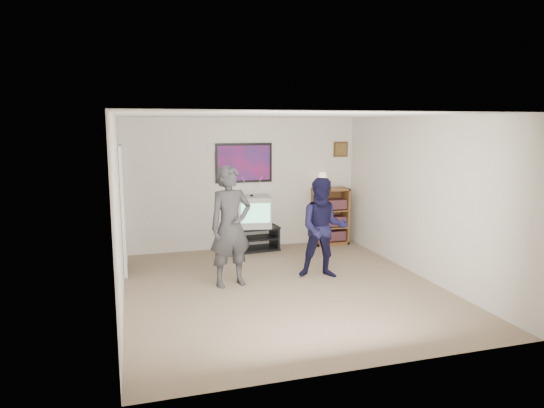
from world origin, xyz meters
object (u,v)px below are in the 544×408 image
media_stand (253,238)px  bookshelf (330,216)px  person_tall (231,227)px  person_short (323,228)px  crt_television (252,211)px

media_stand → bookshelf: (1.60, 0.05, 0.33)m
bookshelf → person_tall: person_tall is taller
media_stand → person_short: bearing=-76.9°
crt_television → person_short: bearing=-61.9°
media_stand → person_tall: (-0.82, -1.88, 0.66)m
person_tall → person_short: size_ratio=1.14×
crt_television → bookshelf: bearing=10.4°
media_stand → crt_television: bearing=174.5°
crt_television → person_short: (0.67, -1.90, 0.03)m
person_tall → person_short: 1.47m
media_stand → bookshelf: bearing=-3.7°
media_stand → person_tall: person_tall is taller
media_stand → person_tall: 2.16m
bookshelf → person_short: 2.19m
person_tall → person_short: bearing=-13.1°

